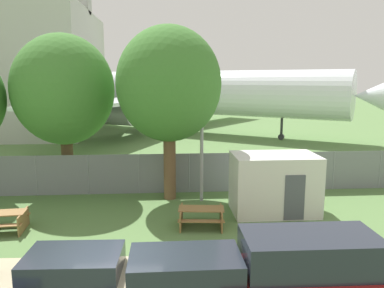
% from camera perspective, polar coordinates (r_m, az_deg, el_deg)
% --- Properties ---
extents(perimeter_fence, '(56.07, 0.07, 2.04)m').
position_cam_1_polar(perimeter_fence, '(19.22, -8.07, -4.53)').
color(perimeter_fence, gray).
rests_on(perimeter_fence, ground).
extents(airplane, '(40.43, 32.93, 13.37)m').
position_cam_1_polar(airplane, '(41.22, -2.63, 7.84)').
color(airplane, white).
rests_on(airplane, ground).
extents(portable_cabin, '(3.62, 2.25, 2.58)m').
position_cam_1_polar(portable_cabin, '(16.72, 12.41, -5.92)').
color(portable_cabin, silver).
rests_on(portable_cabin, ground).
extents(picnic_bench_open_grass, '(1.92, 1.57, 0.76)m').
position_cam_1_polar(picnic_bench_open_grass, '(15.04, 1.41, -10.76)').
color(picnic_bench_open_grass, olive).
rests_on(picnic_bench_open_grass, ground).
extents(tree_left_of_cabin, '(5.06, 5.06, 8.02)m').
position_cam_1_polar(tree_left_of_cabin, '(20.11, -18.98, 7.76)').
color(tree_left_of_cabin, '#4C3823').
rests_on(tree_left_of_cabin, ground).
extents(tree_far_right, '(4.90, 4.90, 8.24)m').
position_cam_1_polar(tree_far_right, '(17.66, -3.55, 9.00)').
color(tree_far_right, brown).
rests_on(tree_far_right, ground).
extents(car_champagne_sedan_mid_left, '(4.31, 1.92, 1.55)m').
position_cam_1_polar(car_champagne_sedan_mid_left, '(10.39, -18.14, -19.23)').
color(car_champagne_sedan_mid_left, black).
rests_on(car_champagne_sedan_mid_left, ground).
extents(car_grey_hatchback_near_left, '(3.85, 1.83, 1.50)m').
position_cam_1_polar(car_grey_hatchback_near_left, '(9.95, -1.03, -20.06)').
color(car_grey_hatchback_near_left, black).
rests_on(car_grey_hatchback_near_left, ground).
extents(car_red_suv_centre, '(4.75, 1.98, 1.93)m').
position_cam_1_polar(car_red_suv_centre, '(10.49, 17.39, -17.65)').
color(car_red_suv_centre, black).
rests_on(car_red_suv_centre, ground).
extents(light_mast, '(0.44, 0.44, 6.51)m').
position_cam_1_polar(light_mast, '(17.34, 1.51, 4.26)').
color(light_mast, '#99999E').
rests_on(light_mast, ground).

